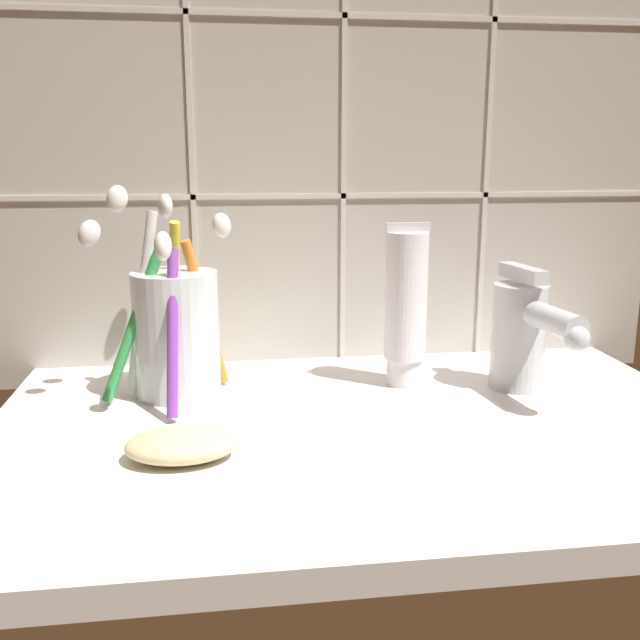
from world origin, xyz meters
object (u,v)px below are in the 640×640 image
Objects in this scene: toothpaste_tube at (406,306)px; sink_faucet at (524,332)px; toothbrush_cup at (175,328)px; soap_bar at (181,445)px.

toothpaste_tube is 10.55cm from sink_faucet.
sink_faucet is (9.89, -3.12, -1.95)cm from toothpaste_tube.
toothbrush_cup is 1.47× the size of sink_faucet.
toothpaste_tube is at bearing 35.80° from soap_bar.
toothbrush_cup reaches higher than toothpaste_tube.
sink_faucet is at bearing -5.80° from toothbrush_cup.
sink_faucet is at bearing -17.50° from toothpaste_tube.
sink_faucet is 1.61× the size of soap_bar.
toothpaste_tube is at bearing -114.98° from sink_faucet.
toothbrush_cup reaches higher than soap_bar.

